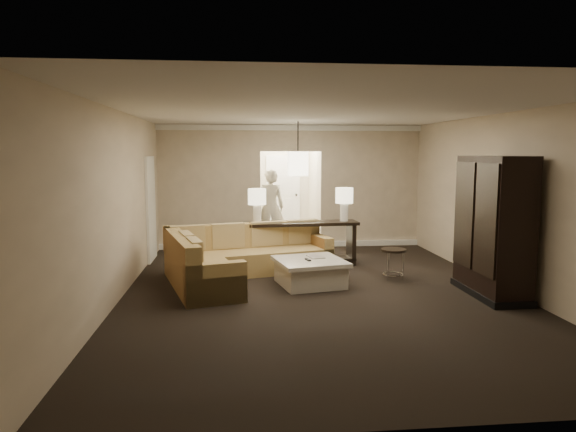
{
  "coord_description": "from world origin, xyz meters",
  "views": [
    {
      "loc": [
        -1.27,
        -7.69,
        2.17
      ],
      "look_at": [
        -0.36,
        1.2,
        1.07
      ],
      "focal_mm": 32.0,
      "sensor_mm": 36.0,
      "label": 1
    }
  ],
  "objects": [
    {
      "name": "side_door",
      "position": [
        -2.97,
        2.8,
        1.05
      ],
      "size": [
        0.05,
        0.9,
        2.1
      ],
      "primitive_type": "cube",
      "color": "white",
      "rests_on": "ground"
    },
    {
      "name": "baseboard",
      "position": [
        0.0,
        3.95,
        0.06
      ],
      "size": [
        6.0,
        0.1,
        0.12
      ],
      "primitive_type": "cube",
      "color": "white",
      "rests_on": "ground"
    },
    {
      "name": "table_lamp_right",
      "position": [
        0.83,
        2.05,
        1.28
      ],
      "size": [
        0.34,
        0.34,
        0.65
      ],
      "color": "white",
      "rests_on": "console_table"
    },
    {
      "name": "pendant_light",
      "position": [
        0.0,
        2.7,
        1.95
      ],
      "size": [
        0.38,
        0.38,
        1.09
      ],
      "color": "black",
      "rests_on": "ceiling"
    },
    {
      "name": "ground",
      "position": [
        0.0,
        0.0,
        0.0
      ],
      "size": [
        8.0,
        8.0,
        0.0
      ],
      "primitive_type": "plane",
      "color": "black",
      "rests_on": "ground"
    },
    {
      "name": "console_table",
      "position": [
        -0.02,
        2.0,
        0.51
      ],
      "size": [
        2.22,
        0.62,
        0.85
      ],
      "rotation": [
        0.0,
        0.0,
        0.06
      ],
      "color": "black",
      "rests_on": "ground"
    },
    {
      "name": "coffee_table",
      "position": [
        -0.06,
        0.51,
        0.22
      ],
      "size": [
        1.26,
        1.26,
        0.45
      ],
      "rotation": [
        0.0,
        0.0,
        0.2
      ],
      "color": "silver",
      "rests_on": "ground"
    },
    {
      "name": "ceiling",
      "position": [
        0.0,
        0.0,
        2.8
      ],
      "size": [
        6.0,
        8.0,
        0.02
      ],
      "primitive_type": "cube",
      "color": "silver",
      "rests_on": "wall_back"
    },
    {
      "name": "crown_molding",
      "position": [
        0.0,
        3.95,
        2.73
      ],
      "size": [
        6.0,
        0.1,
        0.12
      ],
      "primitive_type": "cube",
      "color": "white",
      "rests_on": "wall_back"
    },
    {
      "name": "sectional_sofa",
      "position": [
        -1.27,
        1.08,
        0.35
      ],
      "size": [
        3.11,
        2.95,
        0.89
      ],
      "rotation": [
        0.0,
        0.0,
        0.26
      ],
      "color": "brown",
      "rests_on": "ground"
    },
    {
      "name": "wall_left",
      "position": [
        -3.0,
        0.0,
        1.4
      ],
      "size": [
        0.04,
        8.0,
        2.8
      ],
      "primitive_type": "cube",
      "color": "beige",
      "rests_on": "ground"
    },
    {
      "name": "drink_table",
      "position": [
        1.41,
        0.7,
        0.38
      ],
      "size": [
        0.43,
        0.43,
        0.54
      ],
      "rotation": [
        0.0,
        0.0,
        -0.32
      ],
      "color": "black",
      "rests_on": "ground"
    },
    {
      "name": "foyer",
      "position": [
        0.0,
        5.34,
        1.3
      ],
      "size": [
        1.44,
        2.02,
        2.8
      ],
      "color": "silver",
      "rests_on": "ground"
    },
    {
      "name": "person",
      "position": [
        -0.45,
        4.37,
        0.99
      ],
      "size": [
        0.72,
        0.49,
        1.98
      ],
      "primitive_type": "imported",
      "rotation": [
        0.0,
        0.0,
        3.13
      ],
      "color": "silver",
      "rests_on": "ground"
    },
    {
      "name": "wall_front",
      "position": [
        0.0,
        -4.0,
        1.4
      ],
      "size": [
        6.0,
        0.04,
        2.8
      ],
      "primitive_type": "cube",
      "color": "beige",
      "rests_on": "ground"
    },
    {
      "name": "table_lamp_left",
      "position": [
        -0.87,
        1.95,
        1.28
      ],
      "size": [
        0.34,
        0.34,
        0.65
      ],
      "color": "white",
      "rests_on": "console_table"
    },
    {
      "name": "armoire",
      "position": [
        2.59,
        -0.39,
        1.02
      ],
      "size": [
        0.63,
        1.48,
        2.12
      ],
      "color": "black",
      "rests_on": "ground"
    },
    {
      "name": "wall_right",
      "position": [
        3.0,
        0.0,
        1.4
      ],
      "size": [
        0.04,
        8.0,
        2.8
      ],
      "primitive_type": "cube",
      "color": "beige",
      "rests_on": "ground"
    },
    {
      "name": "wall_back",
      "position": [
        0.0,
        4.0,
        1.4
      ],
      "size": [
        6.0,
        0.04,
        2.8
      ],
      "primitive_type": "cube",
      "color": "beige",
      "rests_on": "ground"
    }
  ]
}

